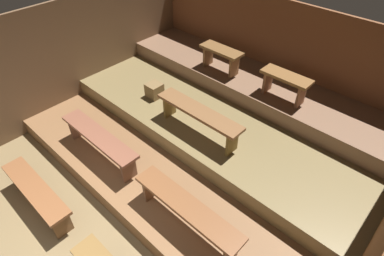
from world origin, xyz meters
The scene contains 14 objects.
ground centered at (0.00, 2.69, -0.04)m, with size 6.74×6.18×0.08m, color olive.
wall_back centered at (0.00, 5.41, 1.16)m, with size 6.74×0.06×2.32m, color brown.
wall_left centered at (-3.00, 2.69, 1.16)m, with size 0.06×6.18×2.32m, color brown.
wall_right centered at (3.00, 2.69, 1.16)m, with size 0.06×6.18×2.32m, color brown.
platform_lower centered at (0.00, 3.29, 0.15)m, with size 5.94×4.18×0.31m, color brown.
platform_middle centered at (0.00, 3.96, 0.46)m, with size 5.94×2.83×0.31m, color olive.
platform_upper centered at (0.00, 4.77, 0.77)m, with size 5.94×1.23×0.31m, color brown.
bench_floor_left centered at (-1.04, 0.54, 0.39)m, with size 1.59×0.33×0.48m.
bench_lower_left centered at (-1.02, 1.72, 0.70)m, with size 1.74×0.33×0.48m.
bench_lower_right centered at (1.02, 1.72, 0.70)m, with size 1.74×0.33×0.48m.
bench_middle_center centered at (0.02, 3.05, 1.00)m, with size 1.67×0.33×0.48m.
bench_upper_left centered at (-0.72, 4.53, 1.27)m, with size 0.89×0.33×0.48m.
bench_upper_right centered at (0.72, 4.53, 1.27)m, with size 0.89×0.33×0.48m.
wooden_crate_middle centered at (-1.36, 3.27, 0.76)m, with size 0.28×0.28×0.28m, color olive.
Camera 1 is at (2.77, -0.06, 4.27)m, focal length 29.69 mm.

